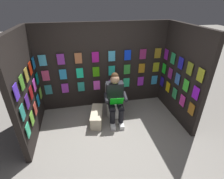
% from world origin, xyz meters
% --- Properties ---
extents(ground_plane, '(30.00, 30.00, 0.00)m').
position_xyz_m(ground_plane, '(0.00, 0.00, 0.00)').
color(ground_plane, gray).
extents(display_wall_back, '(3.38, 0.14, 2.20)m').
position_xyz_m(display_wall_back, '(0.00, -1.74, 1.10)').
color(display_wall_back, black).
rests_on(display_wall_back, ground).
extents(display_wall_left, '(0.14, 1.69, 2.20)m').
position_xyz_m(display_wall_left, '(-1.69, -0.85, 1.10)').
color(display_wall_left, black).
rests_on(display_wall_left, ground).
extents(display_wall_right, '(0.14, 1.69, 2.20)m').
position_xyz_m(display_wall_right, '(1.69, -0.85, 1.10)').
color(display_wall_right, black).
rests_on(display_wall_right, ground).
extents(toilet, '(0.42, 0.57, 0.77)m').
position_xyz_m(toilet, '(-0.16, -1.19, 0.33)').
color(toilet, white).
rests_on(toilet, ground).
extents(person_reading, '(0.55, 0.70, 1.19)m').
position_xyz_m(person_reading, '(-0.15, -0.96, 0.60)').
color(person_reading, black).
rests_on(person_reading, ground).
extents(comic_longbox_near, '(0.39, 0.72, 0.31)m').
position_xyz_m(comic_longbox_near, '(0.31, -0.92, 0.16)').
color(comic_longbox_near, beige).
rests_on(comic_longbox_near, ground).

